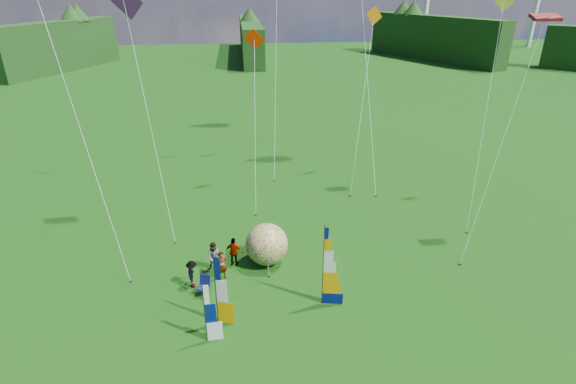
{
  "coord_description": "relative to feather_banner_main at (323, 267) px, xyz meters",
  "views": [
    {
      "loc": [
        -3.18,
        -15.71,
        14.77
      ],
      "look_at": [
        -1.0,
        4.0,
        5.5
      ],
      "focal_mm": 28.0,
      "sensor_mm": 36.0,
      "label": 1
    }
  ],
  "objects": [
    {
      "name": "ground",
      "position": [
        -0.53,
        -2.25,
        -2.21
      ],
      "size": [
        220.0,
        220.0,
        0.0
      ],
      "primitive_type": "plane",
      "color": "#1E4C0E",
      "rests_on": "ground"
    },
    {
      "name": "treeline_ring",
      "position": [
        -0.53,
        -2.25,
        1.79
      ],
      "size": [
        210.0,
        210.0,
        8.0
      ],
      "primitive_type": null,
      "color": "#183B17",
      "rests_on": "ground"
    },
    {
      "name": "feather_banner_main",
      "position": [
        0.0,
        0.0,
        0.0
      ],
      "size": [
        1.2,
        0.33,
        4.41
      ],
      "primitive_type": null,
      "rotation": [
        0.0,
        0.0,
        -0.2
      ],
      "color": "#05145A",
      "rests_on": "ground"
    },
    {
      "name": "side_banner_left",
      "position": [
        -5.18,
        -0.86,
        -0.34
      ],
      "size": [
        1.02,
        0.38,
        3.72
      ],
      "primitive_type": null,
      "rotation": [
        0.0,
        0.0,
        -0.28
      ],
      "color": "#DB9301",
      "rests_on": "ground"
    },
    {
      "name": "side_banner_far",
      "position": [
        -5.64,
        -2.05,
        -0.66
      ],
      "size": [
        0.93,
        0.15,
        3.09
      ],
      "primitive_type": null,
      "rotation": [
        0.0,
        0.0,
        0.05
      ],
      "color": "white",
      "rests_on": "ground"
    },
    {
      "name": "bol_inflatable",
      "position": [
        -2.51,
        3.98,
        -0.99
      ],
      "size": [
        3.13,
        3.13,
        2.44
      ],
      "primitive_type": "sphere",
      "rotation": [
        0.0,
        0.0,
        -0.35
      ],
      "color": "#23118C",
      "rests_on": "ground"
    },
    {
      "name": "spectator_a",
      "position": [
        -5.03,
        2.68,
        -1.36
      ],
      "size": [
        0.73,
        0.63,
        1.69
      ],
      "primitive_type": "imported",
      "rotation": [
        0.0,
        0.0,
        0.45
      ],
      "color": "#66594C",
      "rests_on": "ground"
    },
    {
      "name": "spectator_b",
      "position": [
        -5.47,
        3.53,
        -1.32
      ],
      "size": [
        0.87,
        0.46,
        1.76
      ],
      "primitive_type": "imported",
      "rotation": [
        0.0,
        0.0,
        -0.04
      ],
      "color": "#66594C",
      "rests_on": "ground"
    },
    {
      "name": "spectator_c",
      "position": [
        -6.6,
        2.16,
        -1.43
      ],
      "size": [
        0.42,
        1.02,
        1.55
      ],
      "primitive_type": "imported",
      "rotation": [
        0.0,
        0.0,
        1.62
      ],
      "color": "#66594C",
      "rests_on": "ground"
    },
    {
      "name": "spectator_d",
      "position": [
        -4.38,
        3.93,
        -1.33
      ],
      "size": [
        1.1,
        0.69,
        1.75
      ],
      "primitive_type": "imported",
      "rotation": [
        0.0,
        0.0,
        2.86
      ],
      "color": "#66594C",
      "rests_on": "ground"
    },
    {
      "name": "camp_chair",
      "position": [
        -5.99,
        1.33,
        -1.66
      ],
      "size": [
        0.83,
        0.83,
        1.09
      ],
      "primitive_type": null,
      "rotation": [
        0.0,
        0.0,
        -0.4
      ],
      "color": "#0E134C",
      "rests_on": "ground"
    },
    {
      "name": "kite_whale",
      "position": [
        6.47,
        17.51,
        7.53
      ],
      "size": [
        8.32,
        15.41,
        19.47
      ],
      "primitive_type": null,
      "rotation": [
        0.0,
        0.0,
        0.31
      ],
      "color": "black",
      "rests_on": "ground"
    },
    {
      "name": "kite_rainbow_delta",
      "position": [
        -9.23,
        9.64,
        5.83
      ],
      "size": [
        9.57,
        11.79,
        16.06
      ],
      "primitive_type": null,
      "rotation": [
        0.0,
        0.0,
        -0.33
      ],
      "color": "red",
      "rests_on": "ground"
    },
    {
      "name": "kite_parafoil",
      "position": [
        10.97,
        4.69,
        5.13
      ],
      "size": [
        9.38,
        9.04,
        14.67
      ],
      "primitive_type": null,
      "rotation": [
        0.0,
        0.0,
        -0.17
      ],
      "color": "red",
      "rests_on": "ground"
    },
    {
      "name": "small_kite_red",
      "position": [
        -2.63,
        13.31,
        3.93
      ],
      "size": [
        4.31,
        9.9,
        12.27
      ],
      "primitive_type": null,
      "rotation": [
        0.0,
        0.0,
        0.13
      ],
      "color": "#C32500",
      "rests_on": "ground"
    },
    {
      "name": "small_kite_orange",
      "position": [
        5.79,
        15.52,
        4.63
      ],
      "size": [
        8.15,
        10.47,
        13.67
      ],
      "primitive_type": null,
      "rotation": [
        0.0,
        0.0,
        0.35
      ],
      "color": "orange",
      "rests_on": "ground"
    },
    {
      "name": "small_kite_yellow",
      "position": [
        12.53,
        9.55,
        5.19
      ],
      "size": [
        6.86,
        10.06,
        14.79
      ],
      "primitive_type": null,
      "rotation": [
        0.0,
        0.0,
        -0.07
      ],
      "color": "#FFEC3E",
      "rests_on": "ground"
    },
    {
      "name": "small_kite_pink",
      "position": [
        -12.1,
        6.0,
        6.04
      ],
      "size": [
        7.88,
        9.64,
        16.5
      ],
      "primitive_type": null,
      "rotation": [
        0.0,
        0.0,
        0.13
      ],
      "color": "#E9548A",
      "rests_on": "ground"
    },
    {
      "name": "small_kite_green",
      "position": [
        -0.52,
        20.17,
        6.69
      ],
      "size": [
        3.62,
        11.4,
        17.79
      ],
      "primitive_type": null,
      "rotation": [
        0.0,
        0.0,
        0.01
      ],
      "color": "green",
      "rests_on": "ground"
    }
  ]
}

